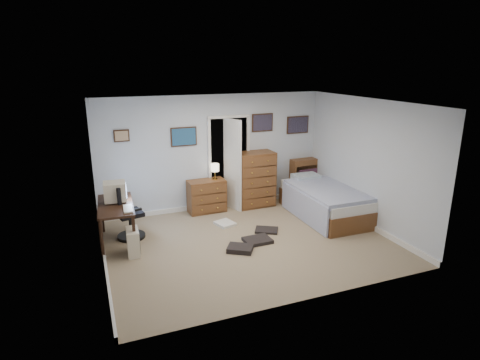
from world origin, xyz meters
name	(u,v)px	position (x,y,z in m)	size (l,w,h in m)	color
floor	(248,242)	(0.00, 0.00, -0.01)	(5.00, 4.00, 0.02)	gray
computer_desk	(111,214)	(-2.29, 0.83, 0.57)	(0.67, 1.32, 0.74)	black
crt_monitor	(115,192)	(-2.18, 0.98, 0.93)	(0.40, 0.38, 0.36)	beige
keyboard	(128,209)	(-2.02, 0.48, 0.76)	(0.15, 0.40, 0.02)	beige
pc_tower	(133,242)	(-2.00, 0.28, 0.22)	(0.23, 0.43, 0.45)	beige
office_chair	(127,218)	(-2.01, 0.96, 0.40)	(0.61, 0.61, 1.05)	black
media_stack	(105,197)	(-2.32, 2.23, 0.44)	(0.18, 0.18, 0.89)	maroon
low_dresser	(207,196)	(-0.25, 1.77, 0.35)	(0.80, 0.40, 0.71)	brown
table_lamp	(215,168)	(-0.05, 1.77, 0.96)	(0.18, 0.18, 0.35)	gold
doorway	(225,160)	(0.35, 2.27, 1.00)	(0.96, 1.12, 2.05)	black
tall_dresser	(255,179)	(0.88, 1.75, 0.62)	(0.84, 0.50, 1.24)	brown
headboard_bookcase	(311,176)	(2.40, 1.86, 0.50)	(1.07, 0.33, 0.95)	brown
bed	(324,201)	(1.98, 0.62, 0.33)	(1.17, 2.15, 0.70)	brown
wall_posters	(238,129)	(0.57, 1.98, 1.75)	(4.38, 0.04, 0.60)	#331E11
floor_clutter	(247,238)	(0.02, 0.11, 0.03)	(1.32, 1.67, 0.09)	black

